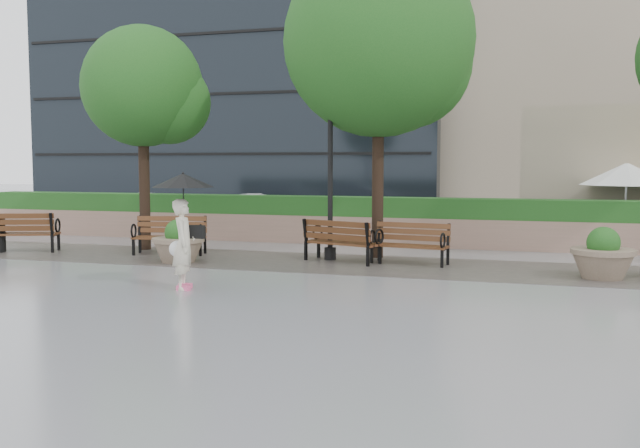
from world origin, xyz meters
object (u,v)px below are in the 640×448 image
(bench_0, at_px, (20,240))
(lamppost, at_px, (330,191))
(bench_2, at_px, (342,250))
(bench_1, at_px, (170,244))
(car_left, at_px, (155,210))
(planter_left, at_px, (178,246))
(planter_right, at_px, (603,259))
(pedestrian, at_px, (183,219))
(car_right, at_px, (259,212))
(bench_3, at_px, (410,252))

(bench_0, bearing_deg, lamppost, 165.95)
(bench_0, height_order, bench_2, bench_0)
(bench_1, height_order, car_left, car_left)
(planter_left, distance_m, car_left, 9.25)
(planter_left, height_order, planter_right, planter_right)
(bench_0, relative_size, lamppost, 0.54)
(planter_right, bearing_deg, lamppost, 170.02)
(planter_right, height_order, car_left, car_left)
(bench_2, xyz_separation_m, pedestrian, (-1.87, -4.22, 1.00))
(planter_left, xyz_separation_m, car_right, (-1.15, 7.87, 0.22))
(bench_3, xyz_separation_m, planter_right, (4.05, -0.88, 0.13))
(planter_right, bearing_deg, bench_0, 179.43)
(pedestrian, bearing_deg, car_left, 12.58)
(lamppost, xyz_separation_m, car_right, (-4.41, 6.40, -1.04))
(bench_0, xyz_separation_m, lamppost, (8.16, 0.91, 1.36))
(bench_2, distance_m, bench_3, 1.57)
(bench_1, height_order, lamppost, lamppost)
(bench_3, distance_m, lamppost, 2.39)
(bench_0, bearing_deg, planter_right, 158.98)
(bench_1, relative_size, planter_left, 1.57)
(planter_right, bearing_deg, bench_3, 167.77)
(bench_3, bearing_deg, planter_left, -157.87)
(bench_2, height_order, lamppost, lamppost)
(bench_3, xyz_separation_m, lamppost, (-1.95, 0.18, 1.38))
(bench_1, height_order, bench_2, bench_2)
(bench_2, bearing_deg, bench_3, -156.03)
(bench_2, height_order, bench_3, bench_2)
(planter_right, xyz_separation_m, pedestrian, (-7.49, -3.47, 0.88))
(car_left, xyz_separation_m, pedestrian, (6.84, -10.79, 0.68))
(bench_1, bearing_deg, bench_3, -12.11)
(bench_1, distance_m, bench_3, 6.09)
(bench_1, distance_m, planter_right, 10.18)
(lamppost, bearing_deg, planter_right, -9.98)
(bench_0, bearing_deg, bench_3, 163.73)
(planter_left, bearing_deg, car_left, 123.30)
(planter_left, bearing_deg, pedestrian, -60.02)
(bench_3, height_order, lamppost, lamppost)
(bench_2, bearing_deg, pedestrian, 85.35)
(lamppost, bearing_deg, car_right, 124.54)
(lamppost, height_order, car_right, lamppost)
(bench_2, distance_m, planter_right, 5.67)
(lamppost, bearing_deg, bench_3, -5.20)
(lamppost, height_order, pedestrian, lamppost)
(bench_0, bearing_deg, pedestrian, 131.12)
(bench_3, bearing_deg, bench_1, -170.95)
(bench_2, height_order, car_left, car_left)
(bench_0, distance_m, car_right, 8.23)
(planter_left, distance_m, car_right, 7.96)
(bench_2, xyz_separation_m, planter_left, (-3.63, -1.16, 0.10))
(bench_1, xyz_separation_m, car_right, (-0.26, 6.67, 0.33))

